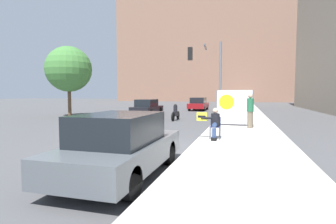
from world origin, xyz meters
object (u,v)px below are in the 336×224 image
at_px(traffic_light_pole, 208,68).
at_px(motorcycle_on_road, 176,113).
at_px(car_on_road_nearest, 147,107).
at_px(street_tree_near_curb, 69,69).
at_px(seated_protester, 214,122).
at_px(parked_car_curbside, 121,145).
at_px(protest_banner, 234,107).
at_px(car_on_road_midblock, 198,104).
at_px(jogger_on_sidewalk, 250,111).

bearing_deg(traffic_light_pole, motorcycle_on_road, 161.14).
xyz_separation_m(car_on_road_nearest, motorcycle_on_road, (3.52, -3.55, -0.19)).
height_order(car_on_road_nearest, street_tree_near_curb, street_tree_near_curb).
bearing_deg(seated_protester, parked_car_curbside, -116.93).
xyz_separation_m(seated_protester, parked_car_curbside, (-1.65, -4.90, -0.07)).
xyz_separation_m(seated_protester, street_tree_near_curb, (-13.06, 8.64, 3.17)).
distance_m(car_on_road_nearest, street_tree_near_curb, 7.35).
bearing_deg(seated_protester, car_on_road_nearest, 113.46).
xyz_separation_m(protest_banner, parked_car_curbside, (-2.25, -9.46, -0.45)).
height_order(traffic_light_pole, motorcycle_on_road, traffic_light_pole).
distance_m(traffic_light_pole, car_on_road_midblock, 13.27).
xyz_separation_m(traffic_light_pole, car_on_road_nearest, (-5.97, 4.38, -2.89)).
bearing_deg(parked_car_curbside, protest_banner, 76.61).
bearing_deg(jogger_on_sidewalk, parked_car_curbside, 85.51).
relative_size(car_on_road_midblock, motorcycle_on_road, 2.24).
height_order(protest_banner, motorcycle_on_road, protest_banner).
bearing_deg(jogger_on_sidewalk, car_on_road_midblock, -56.55).
height_order(protest_banner, street_tree_near_curb, street_tree_near_curb).
bearing_deg(protest_banner, street_tree_near_curb, 163.37).
distance_m(seated_protester, jogger_on_sidewalk, 4.06).
height_order(motorcycle_on_road, street_tree_near_curb, street_tree_near_curb).
relative_size(motorcycle_on_road, street_tree_near_curb, 0.35).
distance_m(jogger_on_sidewalk, car_on_road_nearest, 11.56).
xyz_separation_m(seated_protester, protest_banner, (0.60, 4.56, 0.38)).
bearing_deg(car_on_road_nearest, street_tree_near_curb, -154.07).
relative_size(protest_banner, car_on_road_midblock, 0.43).
bearing_deg(car_on_road_midblock, parked_car_curbside, -84.87).
bearing_deg(traffic_light_pole, car_on_road_midblock, 102.03).
xyz_separation_m(protest_banner, street_tree_near_curb, (-13.66, 4.08, 2.79)).
distance_m(jogger_on_sidewalk, traffic_light_pole, 4.95).
bearing_deg(car_on_road_midblock, jogger_on_sidewalk, -71.66).
xyz_separation_m(seated_protester, traffic_light_pole, (-1.17, 7.14, 2.79)).
relative_size(jogger_on_sidewalk, motorcycle_on_road, 0.85).
xyz_separation_m(protest_banner, motorcycle_on_road, (-4.22, 3.41, -0.67)).
bearing_deg(car_on_road_nearest, parked_car_curbside, -71.51).
bearing_deg(jogger_on_sidewalk, traffic_light_pole, -36.98).
height_order(car_on_road_midblock, street_tree_near_curb, street_tree_near_curb).
bearing_deg(car_on_road_midblock, protest_banner, -73.65).
height_order(protest_banner, car_on_road_nearest, protest_banner).
bearing_deg(seated_protester, motorcycle_on_road, 106.07).
bearing_deg(motorcycle_on_road, jogger_on_sidewalk, -39.63).
distance_m(car_on_road_midblock, motorcycle_on_road, 11.84).
height_order(traffic_light_pole, parked_car_curbside, traffic_light_pole).
xyz_separation_m(seated_protester, car_on_road_nearest, (-7.14, 11.52, -0.09)).
bearing_deg(car_on_road_nearest, traffic_light_pole, -36.27).
xyz_separation_m(jogger_on_sidewalk, car_on_road_midblock, (-5.31, 16.03, -0.32)).
distance_m(car_on_road_nearest, car_on_road_midblock, 8.91).
relative_size(jogger_on_sidewalk, traffic_light_pole, 0.34).
bearing_deg(jogger_on_sidewalk, protest_banner, -27.64).
distance_m(parked_car_curbside, car_on_road_nearest, 17.31).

